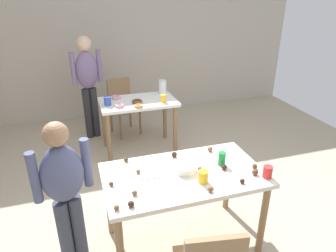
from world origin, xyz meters
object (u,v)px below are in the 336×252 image
Objects in this scene: dining_table_far at (138,109)px; person_girl_near at (65,188)px; pitcher_far at (163,87)px; person_adult_far at (88,79)px; chair_far_table at (122,103)px; soda_can at (222,159)px; mixing_bowl at (185,168)px; dining_table_near at (184,183)px.

dining_table_far is 0.78× the size of person_girl_near.
person_adult_far is at bearing 155.82° from pitcher_far.
chair_far_table is at bearing 71.13° from person_girl_near.
pitcher_far is at bearing -24.18° from person_adult_far.
soda_can is at bearing -69.13° from person_adult_far.
soda_can reaches higher than mixing_bowl.
mixing_bowl is at bearing -179.16° from soda_can.
dining_table_far is at bearing 62.19° from person_girl_near.
person_adult_far reaches higher than chair_far_table.
person_adult_far reaches higher than soda_can.
dining_table_near is 6.72× the size of pitcher_far.
dining_table_near is 11.01× the size of soda_can.
soda_can is (0.36, 0.03, 0.16)m from dining_table_near.
person_adult_far reaches higher than person_girl_near.
mixing_bowl is at bearing -87.36° from chair_far_table.
chair_far_table is (-0.10, 2.53, -0.16)m from dining_table_near.
dining_table_far is at bearing 100.48° from soda_can.
mixing_bowl is at bearing -76.29° from person_adult_far.
person_girl_near is (-0.86, -2.50, 0.29)m from chair_far_table.
mixing_bowl is at bearing -89.97° from dining_table_far.
pitcher_far is (1.01, -0.45, -0.09)m from person_adult_far.
pitcher_far is at bearing 78.75° from mixing_bowl.
soda_can is at bearing -0.20° from person_girl_near.
mixing_bowl reaches higher than dining_table_far.
chair_far_table is at bearing 137.48° from pitcher_far.
chair_far_table is 2.66m from person_girl_near.
soda_can is at bearing 4.09° from dining_table_near.
person_adult_far is (-0.59, 2.51, 0.28)m from dining_table_near.
soda_can reaches higher than dining_table_far.
dining_table_near is at bearing -133.86° from mixing_bowl.
person_adult_far is at bearing -177.28° from chair_far_table.
person_adult_far is (-0.61, 0.64, 0.31)m from dining_table_far.
dining_table_far is 1.89m from soda_can.
person_girl_near reaches higher than soda_can.
dining_table_near is at bearing -1.82° from person_girl_near.
person_girl_near is (-0.97, -1.84, 0.16)m from dining_table_far.
chair_far_table is at bearing 2.72° from person_adult_far.
dining_table_near is 1.87m from dining_table_far.
dining_table_near is 1.01× the size of person_girl_near.
pitcher_far is (1.38, 2.03, 0.07)m from person_girl_near.
dining_table_near is 1.54× the size of chair_far_table.
pitcher_far is at bearing 55.80° from person_girl_near.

